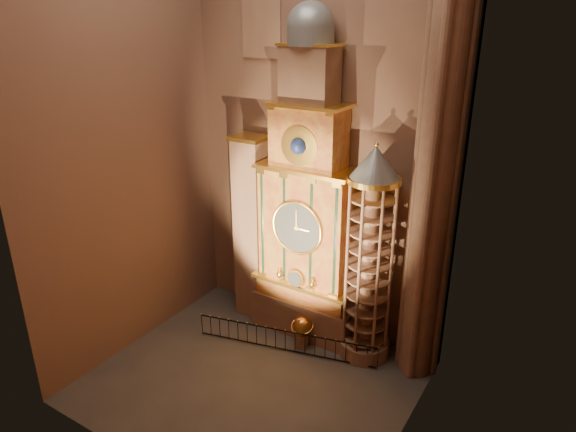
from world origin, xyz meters
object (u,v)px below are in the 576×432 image
Objects in this scene: stair_turret at (369,259)px; iron_railing at (285,341)px; celestial_globe at (302,329)px; astronomical_clock at (307,214)px; portrait_tower at (252,229)px.

stair_turret is 6.08m from iron_railing.
iron_railing is (-0.48, -0.85, -0.37)m from celestial_globe.
astronomical_clock reaches higher than iron_railing.
portrait_tower is 5.92m from celestial_globe.
portrait_tower is at bearing 160.40° from celestial_globe.
portrait_tower is 6.91m from stair_turret.
stair_turret is 6.42× the size of celestial_globe.
iron_railing is at bearing -119.35° from celestial_globe.
astronomical_clock is 1.64× the size of portrait_tower.
iron_railing is at bearing -149.57° from stair_turret.
iron_railing is at bearing -87.21° from astronomical_clock.
portrait_tower reaches higher than iron_railing.
astronomical_clock is 9.93× the size of celestial_globe.
portrait_tower is at bearing 147.08° from iron_railing.
celestial_globe is 1.05m from iron_railing.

